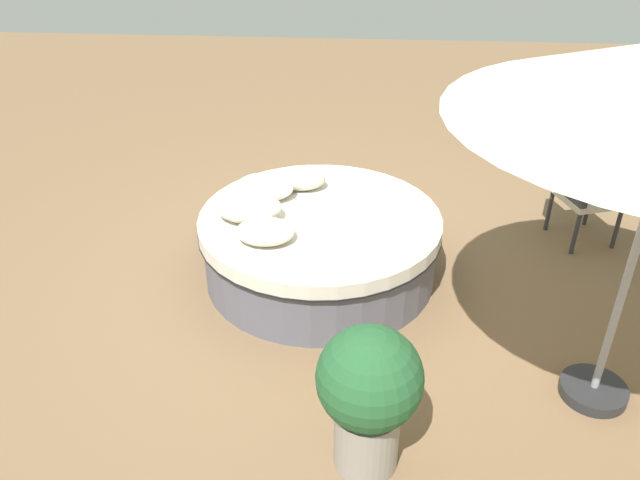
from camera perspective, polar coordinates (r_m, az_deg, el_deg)
ground_plane at (r=5.55m, az=0.00°, el=-3.04°), size 16.00×16.00×0.00m
round_bed at (r=5.39m, az=0.00°, el=-0.46°), size 2.00×2.00×0.58m
throw_pillow_0 at (r=5.64m, az=-1.71°, el=5.50°), size 0.43×0.28×0.20m
throw_pillow_1 at (r=5.49m, az=-4.91°, el=4.70°), size 0.49×0.34×0.22m
throw_pillow_2 at (r=5.19m, az=-6.31°, el=2.88°), size 0.53×0.39×0.21m
throw_pillow_3 at (r=4.90m, az=-4.86°, el=0.77°), size 0.45×0.37×0.16m
patio_chair at (r=6.21m, az=22.07°, el=4.46°), size 0.64×0.65×0.98m
planter at (r=3.68m, az=4.35°, el=-13.21°), size 0.60×0.60×0.96m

